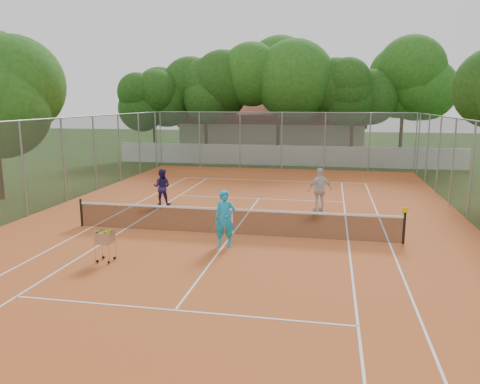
% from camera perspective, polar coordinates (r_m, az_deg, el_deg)
% --- Properties ---
extents(ground, '(120.00, 120.00, 0.00)m').
position_cam_1_polar(ground, '(17.05, -0.96, -5.24)').
color(ground, '#1A330E').
rests_on(ground, ground).
extents(court_pad, '(18.00, 34.00, 0.02)m').
position_cam_1_polar(court_pad, '(17.04, -0.96, -5.21)').
color(court_pad, '#B85523').
rests_on(court_pad, ground).
extents(court_lines, '(10.98, 23.78, 0.01)m').
position_cam_1_polar(court_lines, '(17.04, -0.96, -5.17)').
color(court_lines, white).
rests_on(court_lines, court_pad).
extents(tennis_net, '(11.88, 0.10, 0.98)m').
position_cam_1_polar(tennis_net, '(16.91, -0.97, -3.58)').
color(tennis_net, black).
rests_on(tennis_net, court_pad).
extents(perimeter_fence, '(18.00, 34.00, 4.00)m').
position_cam_1_polar(perimeter_fence, '(16.60, -0.98, 1.40)').
color(perimeter_fence, slate).
rests_on(perimeter_fence, ground).
extents(boundary_wall, '(26.00, 0.30, 1.50)m').
position_cam_1_polar(boundary_wall, '(35.40, 5.40, 4.46)').
color(boundary_wall, white).
rests_on(boundary_wall, ground).
extents(clubhouse, '(16.40, 9.00, 4.40)m').
position_cam_1_polar(clubhouse, '(45.40, 4.16, 7.76)').
color(clubhouse, beige).
rests_on(clubhouse, ground).
extents(tropical_trees, '(29.00, 19.00, 10.00)m').
position_cam_1_polar(tropical_trees, '(38.16, 5.97, 11.31)').
color(tropical_trees, '#14380E').
rests_on(tropical_trees, ground).
extents(player_near, '(0.77, 0.58, 1.89)m').
position_cam_1_polar(player_near, '(15.43, -1.86, -3.28)').
color(player_near, '#19A1D8').
rests_on(player_near, court_pad).
extents(player_far_left, '(0.85, 0.69, 1.68)m').
position_cam_1_polar(player_far_left, '(21.99, -9.49, 0.62)').
color(player_far_left, '#271B52').
rests_on(player_far_left, court_pad).
extents(player_far_right, '(1.21, 0.89, 1.90)m').
position_cam_1_polar(player_far_right, '(20.70, 9.71, 0.28)').
color(player_far_right, silver).
rests_on(player_far_right, court_pad).
extents(ball_hopper, '(0.63, 0.63, 1.02)m').
position_cam_1_polar(ball_hopper, '(14.67, -16.10, -6.25)').
color(ball_hopper, '#A9AAB0').
rests_on(ball_hopper, court_pad).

